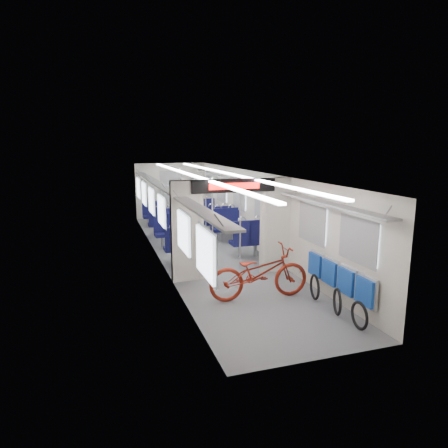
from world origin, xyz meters
The scene contains 14 objects.
carriage centered at (0.00, -0.27, 1.50)m, with size 12.00×12.02×2.31m.
bicycle centered at (0.04, -3.54, 0.54)m, with size 0.72×2.07×1.09m, color maroon.
flip_bench centered at (1.35, -4.34, 0.58)m, with size 0.12×2.14×0.55m.
bike_hoop_a centered at (1.12, -5.34, 0.22)m, with size 0.49×0.49×0.05m, color black.
bike_hoop_b centered at (1.09, -4.72, 0.23)m, with size 0.51×0.51×0.05m, color black.
bike_hoop_c centered at (1.09, -3.94, 0.24)m, with size 0.52×0.52×0.05m, color black.
seat_bay_near_left centered at (-0.93, 0.22, 0.55)m, with size 0.93×2.15×1.12m.
seat_bay_near_right centered at (0.93, 0.35, 0.58)m, with size 0.96×2.32×1.18m.
seat_bay_far_left centered at (-0.93, 3.48, 0.53)m, with size 0.89×1.97×1.07m.
seat_bay_far_right centered at (0.93, 3.22, 0.55)m, with size 0.91×2.09×1.11m.
stanchion_near_left centered at (-0.38, -1.64, 1.15)m, with size 0.04×0.04×2.30m, color silver.
stanchion_near_right centered at (0.34, -1.59, 1.15)m, with size 0.04×0.04×2.30m, color silver.
stanchion_far_left centered at (-0.40, 2.03, 1.15)m, with size 0.04×0.04×2.30m, color silver.
stanchion_far_right centered at (0.31, 1.54, 1.15)m, with size 0.04×0.04×2.30m, color silver.
Camera 1 is at (-2.98, -10.63, 3.09)m, focal length 32.00 mm.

